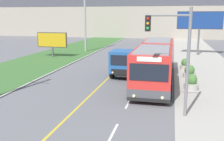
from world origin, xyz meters
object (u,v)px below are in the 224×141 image
Objects in this scene: planter_round_second at (189,72)px; dump_truck at (127,62)px; traffic_light_mast at (175,49)px; planter_round_near at (191,83)px; planter_round_third at (185,65)px; utility_pole_far at (85,13)px; billboard_small at (52,40)px; city_bus at (156,62)px; billboard_large at (200,22)px.

dump_truck is at bearing -179.44° from planter_round_second.
dump_truck reaches higher than planter_round_second.
traffic_light_mast is 6.18m from planter_round_near.
utility_pole_far is at bearing 142.16° from planter_round_third.
planter_round_second is at bearing -26.98° from billboard_small.
dump_truck is (-2.53, 1.26, -0.35)m from city_bus.
planter_round_near is at bearing 76.12° from traffic_light_mast.
traffic_light_mast is 5.01× the size of planter_round_near.
utility_pole_far is 20.61m from planter_round_second.
planter_round_near is (16.30, -11.95, -1.56)m from billboard_small.
billboard_small is (-11.09, 8.39, 0.93)m from dump_truck.
planter_round_near is (1.29, 5.22, -3.04)m from traffic_light_mast.
city_bus is 11.22× the size of planter_round_near.
billboard_large is at bearing 83.75° from planter_round_near.
dump_truck is at bearing 114.04° from traffic_light_mast.
utility_pole_far reaches higher than traffic_light_mast.
billboard_large is at bearing 81.98° from traffic_light_mast.
city_bus is at bearing -117.75° from planter_round_third.
traffic_light_mast is at bearing -98.80° from planter_round_second.
city_bus is 2.85m from dump_truck.
utility_pole_far reaches higher than billboard_small.
billboard_small is at bearing 142.90° from dump_truck.
billboard_small is (-15.01, 17.17, -1.48)m from traffic_light_mast.
city_bus reaches higher than planter_round_near.
utility_pole_far is at bearing 127.73° from planter_round_near.
utility_pole_far is at bearing 125.62° from city_bus.
city_bus is at bearing -106.76° from billboard_large.
planter_round_near is at bearing -40.72° from city_bus.
planter_round_near is at bearing -52.27° from utility_pole_far.
planter_round_second is (1.37, 8.84, -3.04)m from traffic_light_mast.
traffic_light_mast is 12.88m from planter_round_third.
billboard_small reaches higher than planter_round_near.
billboard_small is (-18.23, -5.66, -2.29)m from billboard_large.
utility_pole_far is 9.68× the size of planter_round_near.
city_bus is at bearing -154.61° from planter_round_second.
planter_round_third is (2.59, 4.92, -1.01)m from city_bus.
utility_pole_far is 23.22m from planter_round_near.
billboard_small is at bearing -112.00° from utility_pole_far.
dump_truck is 5.33m from planter_round_second.
billboard_small is 3.49× the size of planter_round_near.
billboard_small is at bearing 131.15° from traffic_light_mast.
billboard_small is 16.96m from planter_round_third.
traffic_light_mast is (3.92, -8.78, 2.40)m from dump_truck.
billboard_small is 3.52× the size of planter_round_second.
traffic_light_mast is 9.45m from planter_round_second.
billboard_large is (7.14, 14.05, 3.22)m from dump_truck.
billboard_small is 3.61× the size of planter_round_third.
billboard_large reaches higher than planter_round_third.
billboard_small reaches higher than planter_round_third.
city_bus is 3.21m from planter_round_second.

